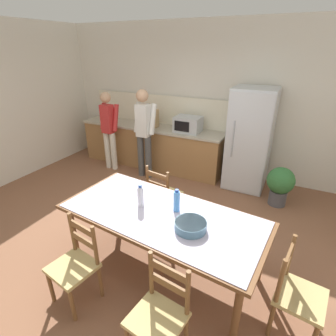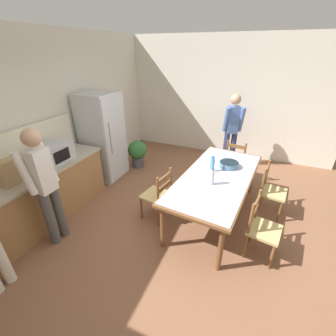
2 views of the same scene
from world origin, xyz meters
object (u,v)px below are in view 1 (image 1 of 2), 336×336
(potted_plant, at_px, (280,184))
(serving_bowl, at_px, (191,225))
(chair_side_near_right, at_px, (160,315))
(refrigerator, at_px, (249,140))
(person_at_sink, at_px, (109,127))
(bottle_off_centre, at_px, (177,201))
(dining_table, at_px, (162,218))
(person_at_counter, at_px, (144,130))
(paper_bag, at_px, (152,118))
(chair_head_end, at_px, (296,294))
(chair_side_near_left, at_px, (76,264))
(microwave, at_px, (188,124))
(bottle_near_centre, at_px, (141,196))
(chair_side_far_left, at_px, (163,195))

(potted_plant, bearing_deg, serving_bowl, -107.56)
(chair_side_near_right, relative_size, potted_plant, 1.36)
(refrigerator, bearing_deg, serving_bowl, -91.27)
(person_at_sink, bearing_deg, bottle_off_centre, -128.37)
(refrigerator, relative_size, dining_table, 0.77)
(serving_bowl, relative_size, chair_side_near_right, 0.35)
(person_at_counter, bearing_deg, serving_bowl, -139.43)
(paper_bag, height_order, chair_side_near_right, paper_bag)
(chair_head_end, distance_m, chair_side_near_left, 2.09)
(chair_head_end, relative_size, person_at_counter, 0.52)
(bottle_off_centre, xyz_separation_m, chair_side_near_left, (-0.71, -0.87, -0.46))
(microwave, height_order, bottle_off_centre, microwave)
(refrigerator, xyz_separation_m, person_at_counter, (-1.89, -0.50, 0.07))
(paper_bag, distance_m, chair_side_near_right, 3.98)
(chair_side_near_right, relative_size, person_at_sink, 0.56)
(microwave, relative_size, bottle_near_centre, 1.85)
(refrigerator, bearing_deg, paper_bag, 179.68)
(serving_bowl, bearing_deg, bottle_off_centre, 138.21)
(serving_bowl, bearing_deg, paper_bag, 126.16)
(paper_bag, height_order, bottle_off_centre, paper_bag)
(bottle_off_centre, bearing_deg, chair_side_near_right, -72.75)
(refrigerator, bearing_deg, chair_side_near_left, -107.42)
(microwave, height_order, person_at_sink, person_at_sink)
(refrigerator, bearing_deg, person_at_counter, -165.22)
(paper_bag, bearing_deg, bottle_near_centre, -63.12)
(bottle_off_centre, xyz_separation_m, person_at_sink, (-2.44, 1.93, 0.02))
(dining_table, xyz_separation_m, chair_head_end, (1.42, -0.14, -0.26))
(chair_side_near_left, height_order, person_at_counter, person_at_counter)
(chair_side_far_left, xyz_separation_m, chair_side_near_right, (0.85, -1.71, 0.00))
(person_at_sink, height_order, potted_plant, person_at_sink)
(serving_bowl, bearing_deg, potted_plant, 72.44)
(paper_bag, height_order, serving_bowl, paper_bag)
(bottle_near_centre, bearing_deg, person_at_counter, 120.30)
(microwave, xyz_separation_m, person_at_sink, (-1.56, -0.50, -0.13))
(dining_table, bearing_deg, paper_bag, 121.47)
(refrigerator, relative_size, potted_plant, 2.73)
(serving_bowl, height_order, person_at_sink, person_at_sink)
(refrigerator, height_order, serving_bowl, refrigerator)
(paper_bag, distance_m, serving_bowl, 3.30)
(chair_side_near_right, distance_m, person_at_counter, 3.48)
(paper_bag, xyz_separation_m, potted_plant, (2.64, -0.44, -0.69))
(bottle_near_centre, relative_size, person_at_sink, 0.17)
(refrigerator, relative_size, chair_side_far_left, 2.00)
(bottle_near_centre, relative_size, chair_side_near_left, 0.30)
(serving_bowl, bearing_deg, chair_head_end, -1.36)
(chair_head_end, relative_size, chair_side_near_right, 1.00)
(bottle_off_centre, bearing_deg, microwave, 109.90)
(microwave, bearing_deg, dining_table, -73.50)
(person_at_counter, xyz_separation_m, potted_plant, (2.54, 0.07, -0.59))
(bottle_off_centre, height_order, chair_side_far_left, bottle_off_centre)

